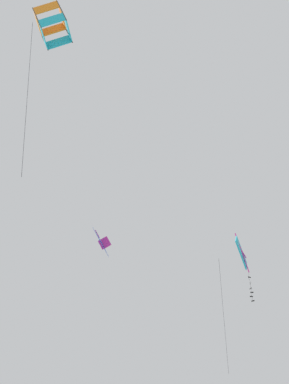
{
  "coord_description": "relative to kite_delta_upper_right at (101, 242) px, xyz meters",
  "views": [
    {
      "loc": [
        -17.13,
        -2.65,
        7.4
      ],
      "look_at": [
        2.78,
        1.52,
        24.73
      ],
      "focal_mm": 51.43,
      "sensor_mm": 36.0,
      "label": 1
    }
  ],
  "objects": [
    {
      "name": "kite_delta_upper_right",
      "position": [
        0.0,
        0.0,
        0.0
      ],
      "size": [
        2.21,
        0.93,
        1.28
      ],
      "rotation": [
        0.44,
        0.0,
        3.1
      ],
      "color": "blue"
    },
    {
      "name": "kite_diamond_far_centre",
      "position": [
        4.82,
        -6.99,
        1.54
      ],
      "size": [
        3.24,
        1.88,
        7.94
      ],
      "rotation": [
        0.17,
        0.0,
        3.07
      ],
      "color": "#1EB2C6"
    },
    {
      "name": "kite_box_highest",
      "position": [
        -11.94,
        -1.34,
        1.15
      ],
      "size": [
        1.33,
        1.48,
        7.64
      ],
      "rotation": [
        0.34,
        0.0,
        3.22
      ],
      "color": "orange"
    }
  ]
}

